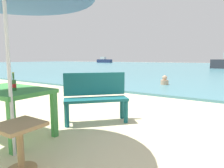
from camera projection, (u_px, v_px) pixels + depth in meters
sea_water at (220, 67)px, 27.11m from camera, size 120.00×50.00×0.08m
picnic_table_green at (9, 95)px, 3.06m from camera, size 1.40×0.80×0.76m
beer_bottle_amber at (14, 84)px, 2.85m from camera, size 0.07×0.07×0.26m
side_table_wood at (20, 140)px, 2.08m from camera, size 0.44×0.44×0.54m
bench_teal_center at (96, 94)px, 3.74m from camera, size 1.10×1.11×0.95m
swimmer_person at (165, 81)px, 8.59m from camera, size 0.34×0.34×0.41m
boat_fishing_trawler at (104, 61)px, 53.94m from camera, size 4.44×1.21×1.62m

